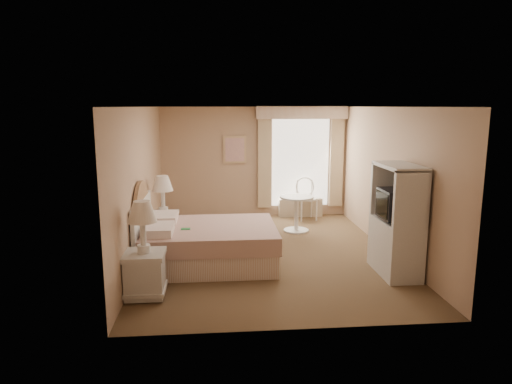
{
  "coord_description": "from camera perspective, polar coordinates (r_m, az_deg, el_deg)",
  "views": [
    {
      "loc": [
        -0.88,
        -7.52,
        2.51
      ],
      "look_at": [
        -0.18,
        0.3,
        1.03
      ],
      "focal_mm": 32.0,
      "sensor_mm": 36.0,
      "label": 1
    }
  ],
  "objects": [
    {
      "name": "framed_art",
      "position": [
        10.29,
        -2.68,
        5.31
      ],
      "size": [
        0.52,
        0.04,
        0.62
      ],
      "color": "tan",
      "rests_on": "room"
    },
    {
      "name": "cafe_chair",
      "position": [
        10.29,
        6.26,
        -0.38
      ],
      "size": [
        0.51,
        0.51,
        0.94
      ],
      "rotation": [
        0.0,
        0.0,
        0.13
      ],
      "color": "silver",
      "rests_on": "room"
    },
    {
      "name": "room",
      "position": [
        7.67,
        1.57,
        1.23
      ],
      "size": [
        4.21,
        5.51,
        2.51
      ],
      "color": "brown",
      "rests_on": "ground"
    },
    {
      "name": "bed",
      "position": [
        7.4,
        -6.75,
        -6.33
      ],
      "size": [
        2.14,
        1.67,
        1.47
      ],
      "color": "tan",
      "rests_on": "room"
    },
    {
      "name": "nightstand_near",
      "position": [
        6.26,
        -13.77,
        -8.5
      ],
      "size": [
        0.53,
        0.53,
        1.29
      ],
      "color": "silver",
      "rests_on": "room"
    },
    {
      "name": "armoire",
      "position": [
        7.18,
        17.16,
        -4.45
      ],
      "size": [
        0.5,
        1.01,
        1.67
      ],
      "color": "silver",
      "rests_on": "room"
    },
    {
      "name": "window",
      "position": [
        10.42,
        5.64,
        4.19
      ],
      "size": [
        2.05,
        0.22,
        2.51
      ],
      "color": "white",
      "rests_on": "room"
    },
    {
      "name": "round_table",
      "position": [
        9.27,
        5.09,
        -1.98
      ],
      "size": [
        0.69,
        0.69,
        0.73
      ],
      "color": "silver",
      "rests_on": "room"
    },
    {
      "name": "nightstand_far",
      "position": [
        8.47,
        -11.46,
        -3.42
      ],
      "size": [
        0.52,
        0.52,
        1.27
      ],
      "color": "silver",
      "rests_on": "room"
    }
  ]
}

